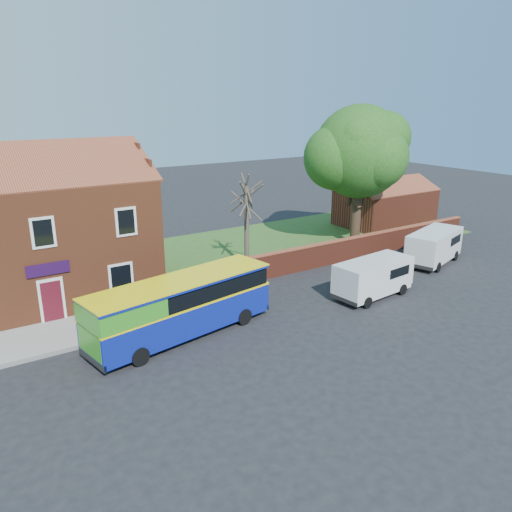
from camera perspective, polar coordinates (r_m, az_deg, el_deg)
ground at (r=22.77m, az=-0.17°, el=-10.20°), size 120.00×120.00×0.00m
pavement at (r=25.34m, az=-21.21°, el=-8.32°), size 18.00×3.50×0.12m
kerb at (r=23.78m, az=-20.28°, el=-9.93°), size 18.00×0.15×0.14m
grass_strip at (r=39.76m, az=5.46°, el=2.01°), size 26.00×12.00×0.04m
shop_building at (r=29.61m, az=-24.37°, el=1.89°), size 12.30×8.13×10.50m
boundary_wall at (r=35.23m, az=11.53°, el=1.03°), size 22.00×0.38×1.60m
outbuilding at (r=45.40m, az=14.53°, el=5.53°), size 8.20×5.06×4.17m
bus at (r=23.14m, az=-9.10°, el=-5.64°), size 9.35×3.87×2.77m
van_near at (r=28.47m, az=13.27°, el=-2.29°), size 4.94×2.36×2.10m
van_far at (r=35.42m, az=19.69°, el=1.15°), size 5.42×3.42×2.22m
large_tree at (r=37.64m, az=11.65°, el=11.30°), size 8.46×6.69×10.32m
bare_tree at (r=31.88m, az=-1.08°, el=3.77°), size 2.21×2.63×5.89m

